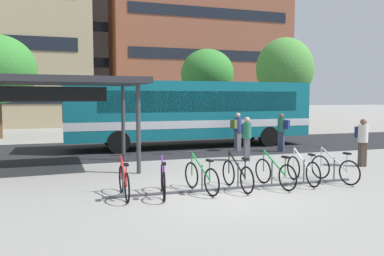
{
  "coord_description": "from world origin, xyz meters",
  "views": [
    {
      "loc": [
        -3.73,
        -8.78,
        2.43
      ],
      "look_at": [
        0.43,
        4.29,
        1.34
      ],
      "focal_mm": 35.56,
      "sensor_mm": 36.0,
      "label": 1
    }
  ],
  "objects_px": {
    "city_bus": "(189,111)",
    "transit_shelter": "(44,83)",
    "commuter_navy_pack_1": "(282,130)",
    "parked_bicycle_purple_1": "(163,181)",
    "commuter_navy_pack_2": "(247,136)",
    "commuter_olive_pack_3": "(237,129)",
    "street_tree_1": "(285,69)",
    "parked_bicycle_red_0": "(124,182)",
    "parked_bicycle_silver_6": "(334,169)",
    "commuter_navy_pack_0": "(362,139)",
    "street_tree_2": "(207,74)",
    "parked_bicycle_black_3": "(237,175)",
    "parked_bicycle_green_2": "(201,177)",
    "parked_bicycle_green_4": "(275,173)",
    "parked_bicycle_white_5": "(303,170)"
  },
  "relations": [
    {
      "from": "parked_bicycle_white_5",
      "to": "commuter_navy_pack_1",
      "type": "xyz_separation_m",
      "value": [
        2.81,
        5.82,
        0.61
      ]
    },
    {
      "from": "transit_shelter",
      "to": "parked_bicycle_silver_6",
      "type": "bearing_deg",
      "value": -29.89
    },
    {
      "from": "parked_bicycle_silver_6",
      "to": "commuter_navy_pack_0",
      "type": "relative_size",
      "value": 1.0
    },
    {
      "from": "city_bus",
      "to": "parked_bicycle_red_0",
      "type": "distance_m",
      "value": 9.88
    },
    {
      "from": "parked_bicycle_black_3",
      "to": "commuter_navy_pack_0",
      "type": "xyz_separation_m",
      "value": [
        5.66,
        1.82,
        0.59
      ]
    },
    {
      "from": "parked_bicycle_green_2",
      "to": "commuter_navy_pack_2",
      "type": "height_order",
      "value": "commuter_navy_pack_2"
    },
    {
      "from": "parked_bicycle_white_5",
      "to": "commuter_navy_pack_0",
      "type": "xyz_separation_m",
      "value": [
        3.58,
        1.72,
        0.59
      ]
    },
    {
      "from": "parked_bicycle_green_2",
      "to": "city_bus",
      "type": "bearing_deg",
      "value": -27.03
    },
    {
      "from": "transit_shelter",
      "to": "street_tree_1",
      "type": "height_order",
      "value": "street_tree_1"
    },
    {
      "from": "commuter_navy_pack_0",
      "to": "commuter_navy_pack_2",
      "type": "bearing_deg",
      "value": -109.55
    },
    {
      "from": "city_bus",
      "to": "commuter_navy_pack_2",
      "type": "relative_size",
      "value": 7.09
    },
    {
      "from": "parked_bicycle_green_2",
      "to": "parked_bicycle_silver_6",
      "type": "bearing_deg",
      "value": -102.31
    },
    {
      "from": "city_bus",
      "to": "parked_bicycle_purple_1",
      "type": "xyz_separation_m",
      "value": [
        -3.44,
        -8.89,
        -1.39
      ]
    },
    {
      "from": "parked_bicycle_black_3",
      "to": "commuter_olive_pack_3",
      "type": "xyz_separation_m",
      "value": [
        3.06,
        6.76,
        0.62
      ]
    },
    {
      "from": "city_bus",
      "to": "parked_bicycle_white_5",
      "type": "height_order",
      "value": "city_bus"
    },
    {
      "from": "city_bus",
      "to": "transit_shelter",
      "type": "height_order",
      "value": "city_bus"
    },
    {
      "from": "parked_bicycle_red_0",
      "to": "parked_bicycle_silver_6",
      "type": "distance_m",
      "value": 6.04
    },
    {
      "from": "parked_bicycle_red_0",
      "to": "parked_bicycle_silver_6",
      "type": "bearing_deg",
      "value": -91.22
    },
    {
      "from": "parked_bicycle_purple_1",
      "to": "commuter_navy_pack_2",
      "type": "bearing_deg",
      "value": -35.3
    },
    {
      "from": "parked_bicycle_silver_6",
      "to": "commuter_olive_pack_3",
      "type": "bearing_deg",
      "value": -12.99
    },
    {
      "from": "parked_bicycle_silver_6",
      "to": "parked_bicycle_black_3",
      "type": "bearing_deg",
      "value": 76.69
    },
    {
      "from": "parked_bicycle_silver_6",
      "to": "commuter_navy_pack_0",
      "type": "bearing_deg",
      "value": -67.8
    },
    {
      "from": "city_bus",
      "to": "parked_bicycle_silver_6",
      "type": "bearing_deg",
      "value": 99.57
    },
    {
      "from": "parked_bicycle_green_4",
      "to": "transit_shelter",
      "type": "bearing_deg",
      "value": 45.44
    },
    {
      "from": "parked_bicycle_silver_6",
      "to": "commuter_navy_pack_0",
      "type": "xyz_separation_m",
      "value": [
        2.6,
        1.83,
        0.59
      ]
    },
    {
      "from": "parked_bicycle_red_0",
      "to": "commuter_olive_pack_3",
      "type": "distance_m",
      "value": 9.02
    },
    {
      "from": "parked_bicycle_silver_6",
      "to": "commuter_olive_pack_3",
      "type": "height_order",
      "value": "commuter_olive_pack_3"
    },
    {
      "from": "transit_shelter",
      "to": "commuter_navy_pack_2",
      "type": "relative_size",
      "value": 3.84
    },
    {
      "from": "parked_bicycle_silver_6",
      "to": "street_tree_2",
      "type": "bearing_deg",
      "value": -18.54
    },
    {
      "from": "parked_bicycle_silver_6",
      "to": "commuter_olive_pack_3",
      "type": "xyz_separation_m",
      "value": [
        0.0,
        6.77,
        0.62
      ]
    },
    {
      "from": "street_tree_2",
      "to": "city_bus",
      "type": "bearing_deg",
      "value": -117.43
    },
    {
      "from": "city_bus",
      "to": "parked_bicycle_purple_1",
      "type": "relative_size",
      "value": 7.09
    },
    {
      "from": "commuter_navy_pack_1",
      "to": "street_tree_1",
      "type": "xyz_separation_m",
      "value": [
        5.44,
        8.84,
        3.44
      ]
    },
    {
      "from": "city_bus",
      "to": "parked_bicycle_green_2",
      "type": "relative_size",
      "value": 7.11
    },
    {
      "from": "city_bus",
      "to": "commuter_navy_pack_1",
      "type": "bearing_deg",
      "value": 139.06
    },
    {
      "from": "parked_bicycle_silver_6",
      "to": "street_tree_2",
      "type": "distance_m",
      "value": 15.3
    },
    {
      "from": "city_bus",
      "to": "parked_bicycle_green_4",
      "type": "distance_m",
      "value": 9.0
    },
    {
      "from": "parked_bicycle_silver_6",
      "to": "transit_shelter",
      "type": "relative_size",
      "value": 0.26
    },
    {
      "from": "transit_shelter",
      "to": "parked_bicycle_red_0",
      "type": "bearing_deg",
      "value": -66.29
    },
    {
      "from": "commuter_navy_pack_0",
      "to": "street_tree_2",
      "type": "xyz_separation_m",
      "value": [
        -1.16,
        12.96,
        3.04
      ]
    },
    {
      "from": "parked_bicycle_red_0",
      "to": "parked_bicycle_green_4",
      "type": "height_order",
      "value": "same"
    },
    {
      "from": "parked_bicycle_red_0",
      "to": "parked_bicycle_black_3",
      "type": "height_order",
      "value": "same"
    },
    {
      "from": "parked_bicycle_red_0",
      "to": "commuter_navy_pack_2",
      "type": "bearing_deg",
      "value": -52.77
    },
    {
      "from": "commuter_olive_pack_3",
      "to": "street_tree_1",
      "type": "relative_size",
      "value": 0.26
    },
    {
      "from": "city_bus",
      "to": "transit_shelter",
      "type": "bearing_deg",
      "value": 35.3
    },
    {
      "from": "transit_shelter",
      "to": "parked_bicycle_black_3",
      "type": "bearing_deg",
      "value": -42.27
    },
    {
      "from": "commuter_navy_pack_0",
      "to": "commuter_navy_pack_1",
      "type": "distance_m",
      "value": 4.17
    },
    {
      "from": "city_bus",
      "to": "parked_bicycle_black_3",
      "type": "bearing_deg",
      "value": 79.93
    },
    {
      "from": "commuter_navy_pack_1",
      "to": "street_tree_1",
      "type": "height_order",
      "value": "street_tree_1"
    },
    {
      "from": "commuter_navy_pack_1",
      "to": "street_tree_2",
      "type": "height_order",
      "value": "street_tree_2"
    }
  ]
}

